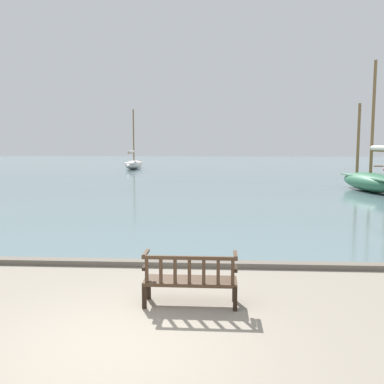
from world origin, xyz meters
TOP-DOWN VIEW (x-y plane):
  - ground_plane at (0.00, 0.00)m, footprint 160.00×160.00m
  - harbor_water at (0.00, 44.00)m, footprint 100.00×80.00m
  - quay_edge_kerb at (0.00, 3.85)m, footprint 40.00×0.30m
  - park_bench at (0.93, 1.49)m, footprint 1.60×0.53m
  - sailboat_nearest_port at (10.11, 19.00)m, footprint 2.61×6.01m
  - sailboat_mid_port at (-7.52, 39.71)m, footprint 1.49×6.96m

SIDE VIEW (x-z plane):
  - ground_plane at x=0.00m, z-range 0.00..0.00m
  - harbor_water at x=0.00m, z-range 0.00..0.08m
  - quay_edge_kerb at x=0.00m, z-range 0.00..0.12m
  - park_bench at x=0.93m, z-range 0.01..0.93m
  - sailboat_mid_port at x=-7.52m, z-range -2.54..3.73m
  - sailboat_nearest_port at x=10.11m, z-range -2.87..4.41m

